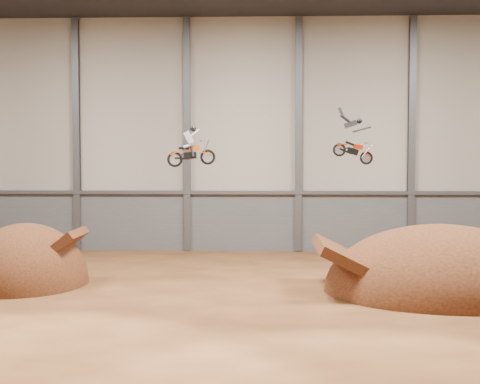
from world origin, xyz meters
The scene contains 12 objects.
floor centered at (0.00, 0.00, 0.00)m, with size 40.00×40.00×0.00m, color #492813.
back_wall centered at (0.00, 15.00, 7.00)m, with size 40.00×0.10×14.00m, color #A49E91.
lower_band_back centered at (0.00, 14.90, 1.75)m, with size 39.80×0.18×3.50m, color #4F5156.
steel_rail centered at (0.00, 14.75, 3.55)m, with size 39.80×0.35×0.20m, color #47494F.
steel_column_1 centered at (-10.00, 14.80, 7.00)m, with size 0.40×0.36×13.90m, color #47494F.
steel_column_2 centered at (-3.33, 14.80, 7.00)m, with size 0.40×0.36×13.90m, color #47494F.
steel_column_3 centered at (3.33, 14.80, 7.00)m, with size 0.40×0.36×13.90m, color #47494F.
steel_column_4 centered at (10.00, 14.80, 7.00)m, with size 0.40×0.36×13.90m, color #47494F.
takeoff_ramp centered at (-9.34, 4.01, 0.00)m, with size 5.47×6.31×5.47m, color #391A0E.
landing_ramp centered at (8.74, 3.01, 0.00)m, with size 9.85×8.71×5.68m, color #391A0E.
fmx_rider_a centered at (-1.91, 4.26, 6.24)m, with size 2.11×0.80×1.91m, color #C74506, non-canonical shape.
fmx_rider_b centered at (5.05, 4.14, 6.56)m, with size 2.40×0.69×2.06m, color #AE2002, non-canonical shape.
Camera 1 is at (1.22, -25.08, 5.67)m, focal length 50.00 mm.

